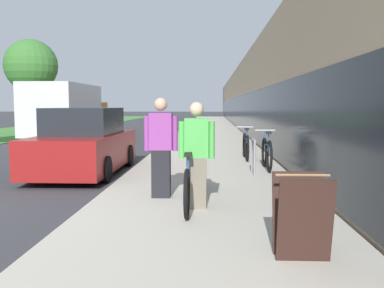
# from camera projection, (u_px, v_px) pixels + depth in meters

# --- Properties ---
(sidewalk_slab) EXTENTS (3.88, 70.00, 0.10)m
(sidewalk_slab) POSITION_uv_depth(u_px,v_px,m) (210.00, 132.00, 26.84)
(sidewalk_slab) COLOR #BCB5A5
(sidewalk_slab) RESTS_ON ground
(storefront_facade) EXTENTS (10.01, 70.00, 4.51)m
(storefront_facade) POSITION_uv_depth(u_px,v_px,m) (297.00, 99.00, 34.30)
(storefront_facade) COLOR tan
(storefront_facade) RESTS_ON ground
(lawn_strip) EXTENTS (6.21, 70.00, 0.03)m
(lawn_strip) POSITION_uv_depth(u_px,v_px,m) (43.00, 128.00, 31.37)
(lawn_strip) COLOR #478438
(lawn_strip) RESTS_ON ground
(tandem_bicycle) EXTENTS (0.52, 2.84, 0.91)m
(tandem_bicycle) POSITION_uv_depth(u_px,v_px,m) (190.00, 179.00, 7.08)
(tandem_bicycle) COLOR black
(tandem_bicycle) RESTS_ON sidewalk_slab
(person_rider) EXTENTS (0.56, 0.22, 1.66)m
(person_rider) POSITION_uv_depth(u_px,v_px,m) (197.00, 155.00, 6.67)
(person_rider) COLOR #756B5B
(person_rider) RESTS_ON sidewalk_slab
(person_bystander) EXTENTS (0.59, 0.23, 1.74)m
(person_bystander) POSITION_uv_depth(u_px,v_px,m) (161.00, 148.00, 7.44)
(person_bystander) COLOR black
(person_bystander) RESTS_ON sidewalk_slab
(bike_rack_hoop) EXTENTS (0.05, 0.60, 0.84)m
(bike_rack_hoop) POSITION_uv_depth(u_px,v_px,m) (254.00, 153.00, 9.85)
(bike_rack_hoop) COLOR gray
(bike_rack_hoop) RESTS_ON sidewalk_slab
(cruiser_bike_nearest) EXTENTS (0.52, 1.74, 0.98)m
(cruiser_bike_nearest) POSITION_uv_depth(u_px,v_px,m) (267.00, 153.00, 10.72)
(cruiser_bike_nearest) COLOR black
(cruiser_bike_nearest) RESTS_ON sidewalk_slab
(cruiser_bike_middle) EXTENTS (0.52, 1.82, 0.96)m
(cruiser_bike_middle) POSITION_uv_depth(u_px,v_px,m) (246.00, 146.00, 12.81)
(cruiser_bike_middle) COLOR black
(cruiser_bike_middle) RESTS_ON sidewalk_slab
(sandwich_board_sign) EXTENTS (0.56, 0.56, 0.90)m
(sandwich_board_sign) POSITION_uv_depth(u_px,v_px,m) (302.00, 216.00, 4.49)
(sandwich_board_sign) COLOR #331E19
(sandwich_board_sign) RESTS_ON sidewalk_slab
(parked_sedan_curbside) EXTENTS (1.86, 4.44, 1.65)m
(parked_sedan_curbside) POSITION_uv_depth(u_px,v_px,m) (85.00, 144.00, 10.75)
(parked_sedan_curbside) COLOR maroon
(parked_sedan_curbside) RESTS_ON ground
(moving_truck) EXTENTS (2.56, 7.51, 2.78)m
(moving_truck) POSITION_uv_depth(u_px,v_px,m) (67.00, 111.00, 22.45)
(moving_truck) COLOR orange
(moving_truck) RESTS_ON ground
(street_tree_far) EXTENTS (3.15, 3.15, 5.66)m
(street_tree_far) POSITION_uv_depth(u_px,v_px,m) (31.00, 66.00, 25.62)
(street_tree_far) COLOR brown
(street_tree_far) RESTS_ON ground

